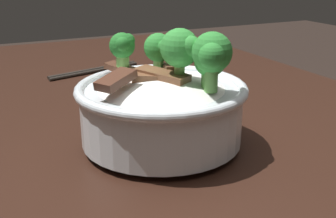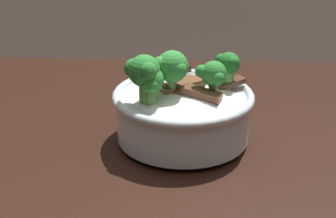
# 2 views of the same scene
# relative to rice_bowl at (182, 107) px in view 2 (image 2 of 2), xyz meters

# --- Properties ---
(rice_bowl) EXTENTS (0.21, 0.21, 0.15)m
(rice_bowl) POSITION_rel_rice_bowl_xyz_m (0.00, 0.00, 0.00)
(rice_bowl) COLOR silver
(rice_bowl) RESTS_ON dining_table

